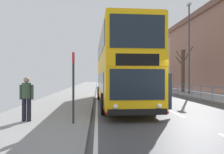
{
  "coord_description": "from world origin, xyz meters",
  "views": [
    {
      "loc": [
        -3.9,
        -7.93,
        1.81
      ],
      "look_at": [
        -3.03,
        5.34,
        1.83
      ],
      "focal_mm": 35.0,
      "sensor_mm": 36.0,
      "label": 1
    }
  ],
  "objects_px": {
    "double_decker_bus_main": "(119,69)",
    "background_bus_far_lane": "(134,78)",
    "pedestrian_companion": "(27,96)",
    "street_lamp_far_side": "(189,42)",
    "bare_tree_far_00": "(183,69)",
    "bus_stop_sign_near": "(73,79)",
    "background_building_02": "(181,61)",
    "bare_tree_far_02": "(155,72)",
    "background_building_00": "(199,59)",
    "bare_tree_far_01": "(139,73)"
  },
  "relations": [
    {
      "from": "background_building_02",
      "to": "bare_tree_far_01",
      "type": "bearing_deg",
      "value": -149.1
    },
    {
      "from": "background_bus_far_lane",
      "to": "street_lamp_far_side",
      "type": "relative_size",
      "value": 1.01
    },
    {
      "from": "bus_stop_sign_near",
      "to": "double_decker_bus_main",
      "type": "bearing_deg",
      "value": 69.7
    },
    {
      "from": "double_decker_bus_main",
      "to": "bus_stop_sign_near",
      "type": "relative_size",
      "value": 4.54
    },
    {
      "from": "street_lamp_far_side",
      "to": "bare_tree_far_00",
      "type": "xyz_separation_m",
      "value": [
        0.58,
        3.08,
        -2.62
      ]
    },
    {
      "from": "background_building_02",
      "to": "bus_stop_sign_near",
      "type": "bearing_deg",
      "value": -115.41
    },
    {
      "from": "bare_tree_far_00",
      "to": "background_building_00",
      "type": "height_order",
      "value": "background_building_00"
    },
    {
      "from": "pedestrian_companion",
      "to": "background_building_02",
      "type": "relative_size",
      "value": 0.09
    },
    {
      "from": "pedestrian_companion",
      "to": "bare_tree_far_00",
      "type": "height_order",
      "value": "bare_tree_far_00"
    },
    {
      "from": "bare_tree_far_00",
      "to": "background_bus_far_lane",
      "type": "bearing_deg",
      "value": 102.51
    },
    {
      "from": "street_lamp_far_side",
      "to": "bare_tree_far_00",
      "type": "bearing_deg",
      "value": 79.24
    },
    {
      "from": "background_bus_far_lane",
      "to": "background_building_00",
      "type": "bearing_deg",
      "value": 15.09
    },
    {
      "from": "background_bus_far_lane",
      "to": "pedestrian_companion",
      "type": "bearing_deg",
      "value": -106.74
    },
    {
      "from": "street_lamp_far_side",
      "to": "bare_tree_far_01",
      "type": "height_order",
      "value": "street_lamp_far_side"
    },
    {
      "from": "bus_stop_sign_near",
      "to": "bare_tree_far_00",
      "type": "xyz_separation_m",
      "value": [
        10.7,
        16.58,
        0.99
      ]
    },
    {
      "from": "background_bus_far_lane",
      "to": "bare_tree_far_01",
      "type": "xyz_separation_m",
      "value": [
        2.68,
        8.53,
        1.19
      ]
    },
    {
      "from": "double_decker_bus_main",
      "to": "background_bus_far_lane",
      "type": "distance_m",
      "value": 25.63
    },
    {
      "from": "pedestrian_companion",
      "to": "bare_tree_far_02",
      "type": "distance_m",
      "value": 31.21
    },
    {
      "from": "street_lamp_far_side",
      "to": "background_building_02",
      "type": "xyz_separation_m",
      "value": [
        12.28,
        33.64,
        0.68
      ]
    },
    {
      "from": "bare_tree_far_02",
      "to": "background_building_02",
      "type": "height_order",
      "value": "background_building_02"
    },
    {
      "from": "background_bus_far_lane",
      "to": "background_building_02",
      "type": "bearing_deg",
      "value": 46.7
    },
    {
      "from": "double_decker_bus_main",
      "to": "background_bus_far_lane",
      "type": "relative_size",
      "value": 1.26
    },
    {
      "from": "double_decker_bus_main",
      "to": "bare_tree_far_00",
      "type": "bearing_deg",
      "value": 51.03
    },
    {
      "from": "background_bus_far_lane",
      "to": "street_lamp_far_side",
      "type": "bearing_deg",
      "value": -81.44
    },
    {
      "from": "background_bus_far_lane",
      "to": "bare_tree_far_00",
      "type": "xyz_separation_m",
      "value": [
        3.26,
        -14.7,
        1.1
      ]
    },
    {
      "from": "street_lamp_far_side",
      "to": "bare_tree_far_01",
      "type": "relative_size",
      "value": 1.78
    },
    {
      "from": "pedestrian_companion",
      "to": "background_building_02",
      "type": "bearing_deg",
      "value": 62.57
    },
    {
      "from": "bus_stop_sign_near",
      "to": "street_lamp_far_side",
      "type": "xyz_separation_m",
      "value": [
        10.11,
        13.51,
        3.62
      ]
    },
    {
      "from": "bare_tree_far_00",
      "to": "background_building_02",
      "type": "bearing_deg",
      "value": 69.06
    },
    {
      "from": "background_bus_far_lane",
      "to": "bare_tree_far_02",
      "type": "height_order",
      "value": "bare_tree_far_02"
    },
    {
      "from": "bare_tree_far_01",
      "to": "bare_tree_far_02",
      "type": "relative_size",
      "value": 0.93
    },
    {
      "from": "background_bus_far_lane",
      "to": "double_decker_bus_main",
      "type": "bearing_deg",
      "value": -101.6
    },
    {
      "from": "background_bus_far_lane",
      "to": "bus_stop_sign_near",
      "type": "bearing_deg",
      "value": -103.38
    },
    {
      "from": "bare_tree_far_02",
      "to": "background_building_00",
      "type": "bearing_deg",
      "value": 29.16
    },
    {
      "from": "background_building_00",
      "to": "background_building_02",
      "type": "distance_m",
      "value": 12.16
    },
    {
      "from": "double_decker_bus_main",
      "to": "background_bus_far_lane",
      "type": "height_order",
      "value": "double_decker_bus_main"
    },
    {
      "from": "double_decker_bus_main",
      "to": "bare_tree_far_02",
      "type": "bearing_deg",
      "value": 69.87
    },
    {
      "from": "double_decker_bus_main",
      "to": "background_building_00",
      "type": "distance_m",
      "value": 34.76
    },
    {
      "from": "double_decker_bus_main",
      "to": "background_building_00",
      "type": "xyz_separation_m",
      "value": [
        19.11,
        28.86,
        3.21
      ]
    },
    {
      "from": "bare_tree_far_00",
      "to": "bare_tree_far_01",
      "type": "relative_size",
      "value": 1.01
    },
    {
      "from": "pedestrian_companion",
      "to": "street_lamp_far_side",
      "type": "bearing_deg",
      "value": 47.47
    },
    {
      "from": "background_building_02",
      "to": "pedestrian_companion",
      "type": "bearing_deg",
      "value": -117.43
    },
    {
      "from": "background_building_00",
      "to": "bare_tree_far_00",
      "type": "bearing_deg",
      "value": -120.1
    },
    {
      "from": "bus_stop_sign_near",
      "to": "street_lamp_far_side",
      "type": "bearing_deg",
      "value": 53.17
    },
    {
      "from": "background_building_00",
      "to": "pedestrian_companion",
      "type": "bearing_deg",
      "value": -123.91
    },
    {
      "from": "double_decker_bus_main",
      "to": "pedestrian_companion",
      "type": "height_order",
      "value": "double_decker_bus_main"
    },
    {
      "from": "bare_tree_far_00",
      "to": "bare_tree_far_01",
      "type": "height_order",
      "value": "bare_tree_far_00"
    },
    {
      "from": "street_lamp_far_side",
      "to": "bare_tree_far_02",
      "type": "xyz_separation_m",
      "value": [
        0.56,
        15.55,
        -2.56
      ]
    },
    {
      "from": "street_lamp_far_side",
      "to": "bare_tree_far_00",
      "type": "distance_m",
      "value": 4.08
    },
    {
      "from": "background_building_00",
      "to": "bare_tree_far_02",
      "type": "bearing_deg",
      "value": -150.84
    }
  ]
}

